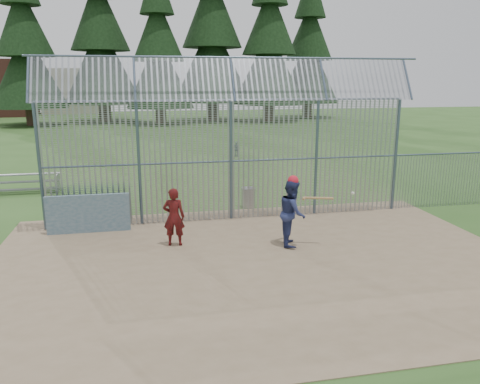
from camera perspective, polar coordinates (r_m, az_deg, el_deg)
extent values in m
plane|color=#2D511E|center=(12.83, 1.80, -7.74)|extent=(120.00, 120.00, 0.00)
cube|color=#756047|center=(12.37, 2.34, -8.52)|extent=(14.00, 10.00, 0.02)
cube|color=#38566B|center=(15.18, -18.00, -2.53)|extent=(2.50, 0.12, 1.20)
imported|color=navy|center=(13.37, 6.40, -2.52)|extent=(0.92, 1.07, 1.90)
imported|color=maroon|center=(13.41, -8.06, -3.02)|extent=(0.67, 0.50, 1.68)
imported|color=slate|center=(28.78, -0.42, 5.23)|extent=(0.57, 0.48, 0.91)
sphere|color=red|center=(13.15, 6.50, 1.38)|extent=(0.30, 0.30, 0.30)
cylinder|color=#AA7F4C|center=(13.35, 9.50, -0.73)|extent=(0.83, 0.31, 0.07)
sphere|color=#AA7F4C|center=(13.21, 7.76, -0.82)|extent=(0.09, 0.09, 0.09)
sphere|color=white|center=(13.79, 13.60, -0.13)|extent=(0.09, 0.09, 0.09)
cylinder|color=#9899A0|center=(17.38, 1.03, -0.76)|extent=(0.52, 0.52, 0.70)
cylinder|color=#9EA0A5|center=(17.29, 1.03, 0.43)|extent=(0.56, 0.56, 0.05)
sphere|color=#9EA0A5|center=(17.28, 1.03, 0.59)|extent=(0.10, 0.10, 0.10)
cube|color=slate|center=(21.39, -25.17, 0.26)|extent=(3.00, 0.25, 0.05)
cube|color=slate|center=(21.67, -25.03, 1.12)|extent=(3.00, 0.25, 0.05)
cube|color=slate|center=(21.96, -24.89, 1.95)|extent=(3.00, 0.25, 0.05)
cube|color=slate|center=(21.40, -21.36, 1.05)|extent=(0.06, 0.90, 0.70)
cylinder|color=#47566B|center=(15.69, -23.22, 2.72)|extent=(0.10, 0.10, 4.00)
cylinder|color=#47566B|center=(15.35, -12.20, 3.31)|extent=(0.10, 0.10, 4.00)
cylinder|color=#47566B|center=(15.60, -1.10, 3.78)|extent=(0.10, 0.10, 4.00)
cylinder|color=#47566B|center=(16.40, 9.29, 4.09)|extent=(0.10, 0.10, 4.00)
cylinder|color=#47566B|center=(17.68, 18.45, 4.25)|extent=(0.10, 0.10, 4.00)
cylinder|color=#47566B|center=(15.38, -1.14, 11.14)|extent=(12.00, 0.07, 0.07)
cylinder|color=#47566B|center=(15.60, -1.10, 3.78)|extent=(12.00, 0.06, 0.06)
cube|color=gray|center=(15.60, -1.10, 3.78)|extent=(12.00, 0.02, 4.00)
cube|color=gray|center=(15.00, -0.88, 13.55)|extent=(12.00, 0.77, 1.31)
cylinder|color=#47566B|center=(17.86, 18.21, 1.09)|extent=(0.08, 0.08, 2.00)
cylinder|color=#332319|center=(52.92, -24.06, 9.10)|extent=(1.19, 1.19, 3.06)
cone|color=black|center=(53.11, -25.01, 18.43)|extent=(7.48, 7.48, 13.94)
cylinder|color=#332319|center=(54.86, -16.17, 10.04)|extent=(1.33, 1.33, 3.42)
cone|color=black|center=(55.19, -16.88, 20.12)|extent=(8.36, 8.36, 15.58)
cylinder|color=#332319|center=(50.75, -9.63, 9.83)|extent=(1.12, 1.12, 2.88)
cone|color=black|center=(50.88, -10.02, 19.03)|extent=(7.04, 7.04, 13.12)
cylinder|color=#332319|center=(54.25, -3.32, 10.61)|extent=(1.40, 1.40, 3.60)
cone|color=black|center=(54.67, -3.48, 21.35)|extent=(8.80, 8.80, 16.40)
cylinder|color=#332319|center=(53.51, 3.48, 10.37)|extent=(1.26, 1.26, 3.24)
cone|color=black|center=(53.77, 3.63, 20.19)|extent=(7.92, 7.92, 14.76)
cylinder|color=#332319|center=(59.11, 8.18, 10.49)|extent=(1.19, 1.19, 3.06)
cone|color=black|center=(59.28, 8.48, 18.88)|extent=(7.48, 7.48, 13.94)
cube|color=#B2A58C|center=(70.24, -19.47, 11.55)|extent=(8.00, 7.00, 6.00)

